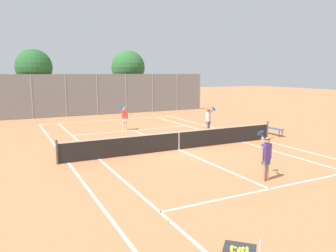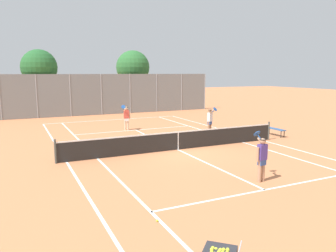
{
  "view_description": "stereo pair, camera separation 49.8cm",
  "coord_description": "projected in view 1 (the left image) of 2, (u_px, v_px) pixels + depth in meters",
  "views": [
    {
      "loc": [
        -7.88,
        -14.28,
        3.9
      ],
      "look_at": [
        0.14,
        1.5,
        1.0
      ],
      "focal_mm": 35.0,
      "sensor_mm": 36.0,
      "label": 1
    },
    {
      "loc": [
        -7.43,
        -14.5,
        3.9
      ],
      "look_at": [
        0.14,
        1.5,
        1.0
      ],
      "focal_mm": 35.0,
      "sensor_mm": 36.0,
      "label": 2
    }
  ],
  "objects": [
    {
      "name": "loose_tennis_ball_0",
      "position": [
        163.0,
        143.0,
        18.14
      ],
      "size": [
        0.07,
        0.07,
        0.07
      ],
      "primitive_type": "sphere",
      "color": "#D1DB33",
      "rests_on": "ground"
    },
    {
      "name": "loose_tennis_ball_1",
      "position": [
        167.0,
        221.0,
        8.64
      ],
      "size": [
        0.07,
        0.07,
        0.07
      ],
      "primitive_type": "sphere",
      "color": "#D1DB33",
      "rests_on": "ground"
    },
    {
      "name": "back_fence",
      "position": [
        97.0,
        95.0,
        30.18
      ],
      "size": [
        22.49,
        0.08,
        3.78
      ],
      "color": "gray",
      "rests_on": "ground"
    },
    {
      "name": "tree_behind_right",
      "position": [
        127.0,
        68.0,
        34.44
      ],
      "size": [
        3.53,
        3.53,
        6.2
      ],
      "color": "brown",
      "rests_on": "ground"
    },
    {
      "name": "player_far_right",
      "position": [
        209.0,
        119.0,
        20.93
      ],
      "size": [
        0.43,
        0.9,
        1.77
      ],
      "color": "#936B4C",
      "rests_on": "ground"
    },
    {
      "name": "tree_behind_left",
      "position": [
        34.0,
        68.0,
        29.0
      ],
      "size": [
        3.18,
        3.18,
        5.95
      ],
      "color": "brown",
      "rests_on": "ground"
    },
    {
      "name": "player_far_left",
      "position": [
        124.0,
        117.0,
        22.18
      ],
      "size": [
        0.76,
        0.72,
        1.77
      ],
      "color": "beige",
      "rests_on": "ground"
    },
    {
      "name": "ground_plane",
      "position": [
        179.0,
        150.0,
        16.72
      ],
      "size": [
        120.0,
        120.0,
        0.0
      ],
      "primitive_type": "plane",
      "color": "#CC7A4C"
    },
    {
      "name": "court_line_markings",
      "position": [
        179.0,
        150.0,
        16.72
      ],
      "size": [
        11.1,
        23.9,
        0.01
      ],
      "color": "white",
      "rests_on": "ground"
    },
    {
      "name": "courtside_bench",
      "position": [
        273.0,
        129.0,
        20.51
      ],
      "size": [
        0.36,
        1.5,
        0.47
      ],
      "color": "#33598C",
      "rests_on": "ground"
    },
    {
      "name": "player_near_side",
      "position": [
        266.0,
        156.0,
        11.8
      ],
      "size": [
        0.6,
        0.78,
        1.77
      ],
      "color": "tan",
      "rests_on": "ground"
    },
    {
      "name": "tennis_net",
      "position": [
        179.0,
        140.0,
        16.64
      ],
      "size": [
        12.0,
        0.1,
        1.07
      ],
      "color": "#474C47",
      "rests_on": "ground"
    }
  ]
}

